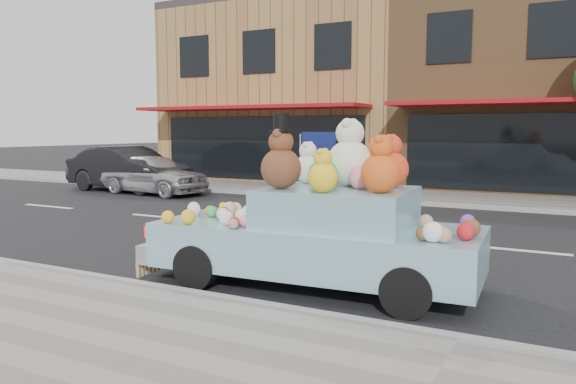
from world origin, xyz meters
The scene contains 9 objects.
ground centered at (0.00, 0.00, 0.00)m, with size 120.00×120.00×0.00m, color black.
far_sidewalk centered at (0.00, 6.50, 0.06)m, with size 60.00×3.00×0.12m, color gray.
near_kerb centered at (0.00, -5.00, 0.07)m, with size 60.00×0.12×0.13m, color gray.
far_kerb centered at (0.00, 5.00, 0.07)m, with size 60.00×0.12×0.13m, color gray.
storefront_left centered at (-10.00, 11.97, 3.64)m, with size 10.00×9.80×7.30m.
storefront_mid centered at (0.00, 11.97, 3.64)m, with size 10.00×9.80×7.30m.
car_silver centered at (-11.49, 3.68, 0.67)m, with size 1.58×3.92×1.34m, color #B3B2B8.
car_dark centered at (-12.78, 3.92, 0.77)m, with size 1.63×4.67×1.54m, color black.
art_car centered at (-2.11, -3.70, 0.81)m, with size 4.59×2.03×2.32m.
Camera 1 is at (0.98, -10.43, 2.12)m, focal length 35.00 mm.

